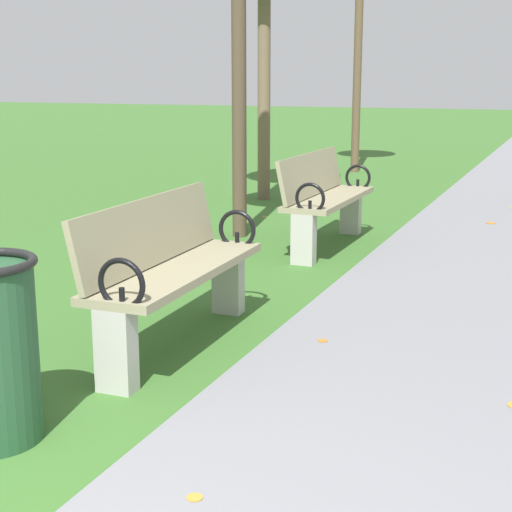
{
  "coord_description": "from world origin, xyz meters",
  "views": [
    {
      "loc": [
        1.69,
        -1.04,
        1.6
      ],
      "look_at": [
        -0.05,
        3.16,
        0.55
      ],
      "focal_mm": 54.47,
      "sensor_mm": 36.0,
      "label": 1
    }
  ],
  "objects": [
    {
      "name": "park_bench_2",
      "position": [
        -0.5,
        2.93,
        0.49
      ],
      "size": [
        0.51,
        1.61,
        0.9
      ],
      "color": "gray",
      "rests_on": "ground"
    },
    {
      "name": "scattered_leaves",
      "position": [
        0.49,
        2.33,
        0.02
      ],
      "size": [
        4.82,
        10.4,
        0.02
      ],
      "color": "#BC842D",
      "rests_on": "ground"
    },
    {
      "name": "park_bench_3",
      "position": [
        -0.5,
        5.96,
        0.49
      ],
      "size": [
        0.48,
        1.6,
        0.9
      ],
      "color": "gray",
      "rests_on": "ground"
    }
  ]
}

